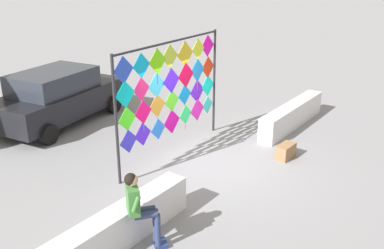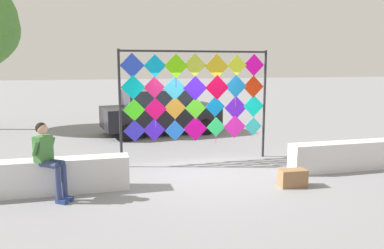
{
  "view_description": "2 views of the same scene",
  "coord_description": "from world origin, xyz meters",
  "views": [
    {
      "loc": [
        -8.4,
        -5.64,
        5.02
      ],
      "look_at": [
        -0.53,
        0.19,
        1.25
      ],
      "focal_mm": 40.47,
      "sensor_mm": 36.0,
      "label": 1
    },
    {
      "loc": [
        -2.57,
        -8.57,
        2.73
      ],
      "look_at": [
        -0.36,
        0.27,
        1.23
      ],
      "focal_mm": 34.42,
      "sensor_mm": 36.0,
      "label": 2
    }
  ],
  "objects": [
    {
      "name": "seated_vendor",
      "position": [
        -3.62,
        -0.96,
        0.94
      ],
      "size": [
        0.76,
        0.71,
        1.59
      ],
      "color": "navy",
      "rests_on": "ground"
    },
    {
      "name": "parked_car",
      "position": [
        -0.31,
        5.7,
        0.89
      ],
      "size": [
        4.76,
        2.72,
        1.75
      ],
      "color": "black",
      "rests_on": "ground"
    },
    {
      "name": "ground",
      "position": [
        0.0,
        0.0,
        0.0
      ],
      "size": [
        120.0,
        120.0,
        0.0
      ],
      "primitive_type": "plane",
      "color": "gray"
    },
    {
      "name": "cardboard_box_large",
      "position": [
        1.56,
        -1.39,
        0.2
      ],
      "size": [
        0.62,
        0.35,
        0.39
      ],
      "primitive_type": "cube",
      "rotation": [
        0.0,
        0.0,
        -0.05
      ],
      "color": "olive",
      "rests_on": "ground"
    },
    {
      "name": "kite_display_rack",
      "position": [
        0.01,
        1.23,
        1.9
      ],
      "size": [
        4.22,
        0.18,
        3.12
      ],
      "color": "#232328",
      "rests_on": "ground"
    },
    {
      "name": "plaza_ledge_left",
      "position": [
        -3.86,
        -0.53,
        0.37
      ],
      "size": [
        3.67,
        0.48,
        0.74
      ],
      "primitive_type": "cube",
      "color": "silver",
      "rests_on": "ground"
    },
    {
      "name": "plaza_ledge_right",
      "position": [
        3.86,
        -0.53,
        0.37
      ],
      "size": [
        3.67,
        0.48,
        0.74
      ],
      "primitive_type": "cube",
      "color": "silver",
      "rests_on": "ground"
    }
  ]
}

